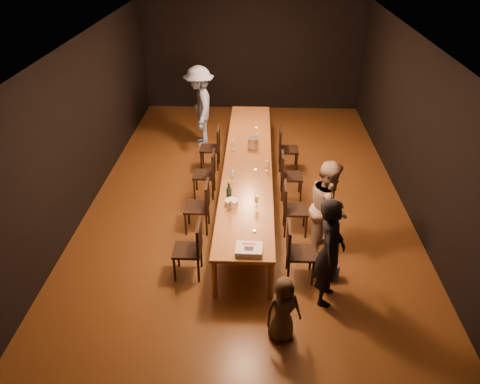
{
  "coord_description": "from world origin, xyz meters",
  "views": [
    {
      "loc": [
        0.16,
        -7.97,
        4.77
      ],
      "look_at": [
        -0.09,
        -1.57,
        1.0
      ],
      "focal_mm": 35.0,
      "sensor_mm": 36.0,
      "label": 1
    }
  ],
  "objects_px": {
    "chair_left_0": "(187,250)",
    "woman_birthday": "(330,252)",
    "birthday_cake": "(249,250)",
    "ice_bucket": "(253,144)",
    "chair_right_2": "(292,176)",
    "chair_right_3": "(289,149)",
    "chair_left_1": "(197,207)",
    "child": "(283,309)",
    "table": "(248,164)",
    "woman_tan": "(328,207)",
    "chair_right_0": "(301,252)",
    "chair_left_3": "(210,148)",
    "chair_right_1": "(296,209)",
    "champagne_bottle": "(229,191)",
    "plate_stack": "(231,203)",
    "chair_left_2": "(204,174)",
    "man_blue": "(200,106)"
  },
  "relations": [
    {
      "from": "chair_left_0",
      "to": "woman_birthday",
      "type": "bearing_deg",
      "value": -102.35
    },
    {
      "from": "birthday_cake",
      "to": "champagne_bottle",
      "type": "xyz_separation_m",
      "value": [
        -0.36,
        1.37,
        0.14
      ]
    },
    {
      "from": "woman_birthday",
      "to": "champagne_bottle",
      "type": "xyz_separation_m",
      "value": [
        -1.47,
        1.42,
        0.1
      ]
    },
    {
      "from": "chair_left_2",
      "to": "man_blue",
      "type": "distance_m",
      "value": 2.51
    },
    {
      "from": "table",
      "to": "champagne_bottle",
      "type": "relative_size",
      "value": 16.57
    },
    {
      "from": "chair_left_1",
      "to": "ice_bucket",
      "type": "relative_size",
      "value": 4.04
    },
    {
      "from": "chair_left_1",
      "to": "child",
      "type": "relative_size",
      "value": 0.96
    },
    {
      "from": "table",
      "to": "woman_tan",
      "type": "bearing_deg",
      "value": -51.59
    },
    {
      "from": "chair_left_2",
      "to": "ice_bucket",
      "type": "xyz_separation_m",
      "value": [
        0.93,
        0.58,
        0.4
      ]
    },
    {
      "from": "chair_right_3",
      "to": "man_blue",
      "type": "bearing_deg",
      "value": -121.3
    },
    {
      "from": "child",
      "to": "chair_right_1",
      "type": "bearing_deg",
      "value": 61.81
    },
    {
      "from": "woman_tan",
      "to": "child",
      "type": "relative_size",
      "value": 1.66
    },
    {
      "from": "chair_left_2",
      "to": "birthday_cake",
      "type": "distance_m",
      "value": 2.96
    },
    {
      "from": "chair_right_1",
      "to": "chair_right_3",
      "type": "height_order",
      "value": "same"
    },
    {
      "from": "chair_left_0",
      "to": "woman_birthday",
      "type": "height_order",
      "value": "woman_birthday"
    },
    {
      "from": "woman_tan",
      "to": "ice_bucket",
      "type": "relative_size",
      "value": 6.98
    },
    {
      "from": "man_blue",
      "to": "birthday_cake",
      "type": "distance_m",
      "value": 5.39
    },
    {
      "from": "chair_right_2",
      "to": "ice_bucket",
      "type": "xyz_separation_m",
      "value": [
        -0.77,
        0.58,
        0.4
      ]
    },
    {
      "from": "chair_right_3",
      "to": "ice_bucket",
      "type": "height_order",
      "value": "ice_bucket"
    },
    {
      "from": "table",
      "to": "plate_stack",
      "type": "bearing_deg",
      "value": -98.0
    },
    {
      "from": "birthday_cake",
      "to": "ice_bucket",
      "type": "height_order",
      "value": "ice_bucket"
    },
    {
      "from": "chair_right_1",
      "to": "chair_left_2",
      "type": "distance_m",
      "value": 2.08
    },
    {
      "from": "chair_right_2",
      "to": "chair_right_3",
      "type": "bearing_deg",
      "value": 180.0
    },
    {
      "from": "table",
      "to": "woman_birthday",
      "type": "height_order",
      "value": "woman_birthday"
    },
    {
      "from": "chair_left_1",
      "to": "woman_tan",
      "type": "bearing_deg",
      "value": -101.98
    },
    {
      "from": "ice_bucket",
      "to": "woman_tan",
      "type": "bearing_deg",
      "value": -61.14
    },
    {
      "from": "chair_left_2",
      "to": "chair_right_2",
      "type": "bearing_deg",
      "value": -90.0
    },
    {
      "from": "chair_right_2",
      "to": "plate_stack",
      "type": "height_order",
      "value": "chair_right_2"
    },
    {
      "from": "woman_birthday",
      "to": "chair_left_0",
      "type": "bearing_deg",
      "value": 88.68
    },
    {
      "from": "chair_right_0",
      "to": "child",
      "type": "height_order",
      "value": "child"
    },
    {
      "from": "chair_right_3",
      "to": "chair_right_1",
      "type": "bearing_deg",
      "value": -0.0
    },
    {
      "from": "chair_right_0",
      "to": "woman_tan",
      "type": "relative_size",
      "value": 0.58
    },
    {
      "from": "chair_right_2",
      "to": "plate_stack",
      "type": "distance_m",
      "value": 1.96
    },
    {
      "from": "table",
      "to": "man_blue",
      "type": "relative_size",
      "value": 3.18
    },
    {
      "from": "chair_right_0",
      "to": "chair_right_3",
      "type": "height_order",
      "value": "same"
    },
    {
      "from": "chair_left_3",
      "to": "table",
      "type": "bearing_deg",
      "value": -144.69
    },
    {
      "from": "table",
      "to": "child",
      "type": "relative_size",
      "value": 6.19
    },
    {
      "from": "chair_right_0",
      "to": "chair_right_1",
      "type": "height_order",
      "value": "same"
    },
    {
      "from": "birthday_cake",
      "to": "chair_left_1",
      "type": "bearing_deg",
      "value": 122.04
    },
    {
      "from": "chair_left_3",
      "to": "plate_stack",
      "type": "distance_m",
      "value": 2.9
    },
    {
      "from": "chair_right_2",
      "to": "chair_left_1",
      "type": "xyz_separation_m",
      "value": [
        -1.7,
        -1.2,
        0.0
      ]
    },
    {
      "from": "chair_right_3",
      "to": "champagne_bottle",
      "type": "bearing_deg",
      "value": -23.23
    },
    {
      "from": "child",
      "to": "chair_left_0",
      "type": "bearing_deg",
      "value": 118.3
    },
    {
      "from": "table",
      "to": "champagne_bottle",
      "type": "distance_m",
      "value": 1.47
    },
    {
      "from": "table",
      "to": "chair_left_0",
      "type": "distance_m",
      "value": 2.56
    },
    {
      "from": "chair_left_0",
      "to": "chair_right_0",
      "type": "bearing_deg",
      "value": -90.0
    },
    {
      "from": "champagne_bottle",
      "to": "chair_left_1",
      "type": "bearing_deg",
      "value": 158.74
    },
    {
      "from": "plate_stack",
      "to": "champagne_bottle",
      "type": "bearing_deg",
      "value": 105.31
    },
    {
      "from": "birthday_cake",
      "to": "ice_bucket",
      "type": "distance_m",
      "value": 3.37
    },
    {
      "from": "chair_left_2",
      "to": "champagne_bottle",
      "type": "relative_size",
      "value": 2.57
    }
  ]
}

